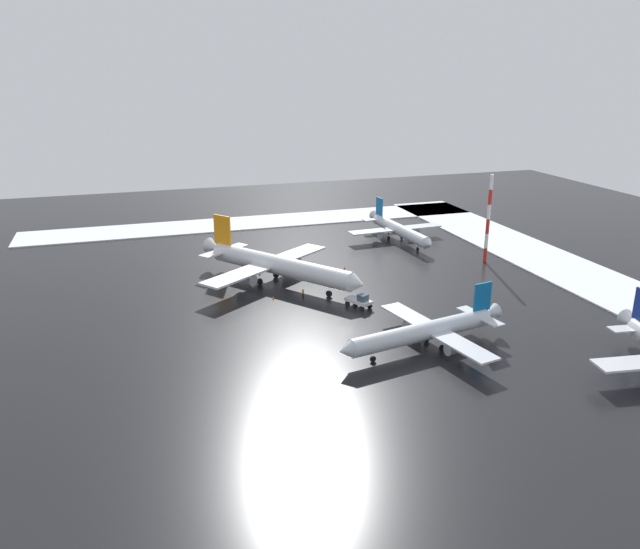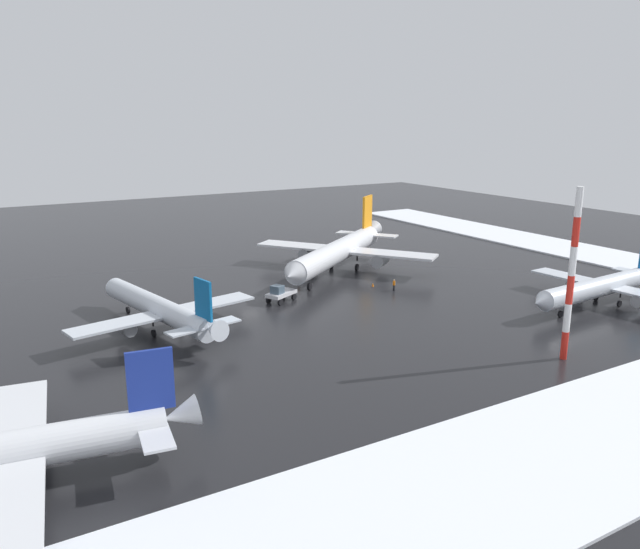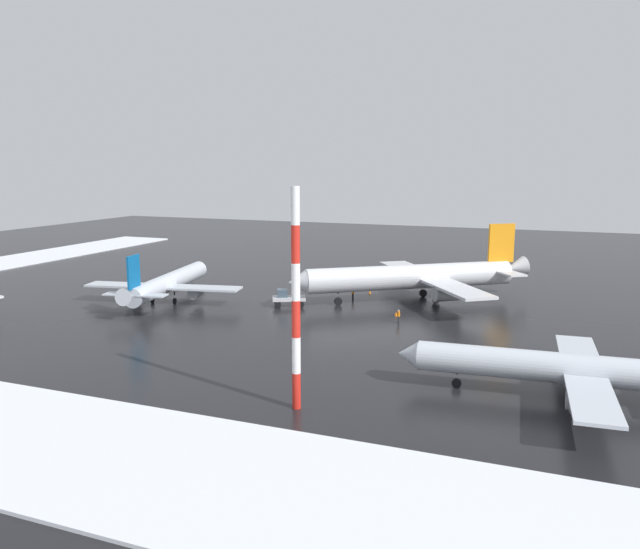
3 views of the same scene
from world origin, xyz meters
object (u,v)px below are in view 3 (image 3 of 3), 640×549
at_px(airplane_parked_starboard, 416,276).
at_px(airplane_foreground_jet, 168,283).
at_px(pushback_tug, 287,298).
at_px(antenna_mast, 296,301).
at_px(traffic_cone_mid_line, 370,292).
at_px(airplane_distant_tail, 563,368).
at_px(ground_crew_near_tug, 353,293).
at_px(ground_crew_mid_apron, 398,315).
at_px(traffic_cone_near_nose, 396,314).

bearing_deg(airplane_parked_starboard, airplane_foreground_jet, -14.45).
relative_size(pushback_tug, antenna_mast, 0.28).
xyz_separation_m(antenna_mast, traffic_cone_mid_line, (-7.92, 46.68, -8.78)).
bearing_deg(airplane_distant_tail, ground_crew_near_tug, -50.83).
relative_size(ground_crew_near_tug, traffic_cone_mid_line, 3.11).
bearing_deg(ground_crew_mid_apron, airplane_parked_starboard, 85.29).
bearing_deg(airplane_foreground_jet, pushback_tug, -90.76).
bearing_deg(ground_crew_mid_apron, pushback_tug, 160.25).
distance_m(antenna_mast, traffic_cone_mid_line, 48.16).
height_order(airplane_parked_starboard, airplane_foreground_jet, airplane_parked_starboard).
distance_m(ground_crew_mid_apron, antenna_mast, 31.53).
height_order(airplane_distant_tail, antenna_mast, antenna_mast).
distance_m(pushback_tug, ground_crew_near_tug, 10.59).
height_order(airplane_foreground_jet, airplane_distant_tail, airplane_foreground_jet).
height_order(pushback_tug, antenna_mast, antenna_mast).
xyz_separation_m(airplane_distant_tail, ground_crew_mid_apron, (-19.49, 20.26, -1.75)).
xyz_separation_m(airplane_parked_starboard, traffic_cone_mid_line, (-7.80, 2.61, -3.38)).
distance_m(ground_crew_near_tug, traffic_cone_near_nose, 11.47).
height_order(airplane_foreground_jet, antenna_mast, antenna_mast).
distance_m(airplane_foreground_jet, traffic_cone_near_nose, 33.72).
bearing_deg(airplane_distant_tail, antenna_mast, 22.90).
bearing_deg(antenna_mast, ground_crew_near_tug, 102.22).
relative_size(airplane_parked_starboard, traffic_cone_near_nose, 57.98).
distance_m(airplane_parked_starboard, antenna_mast, 44.40).
bearing_deg(airplane_parked_starboard, antenna_mast, 54.07).
relative_size(airplane_foreground_jet, pushback_tug, 5.43).
bearing_deg(pushback_tug, traffic_cone_near_nose, 153.77).
distance_m(airplane_distant_tail, pushback_tug, 43.48).
relative_size(ground_crew_mid_apron, antenna_mast, 0.09).
distance_m(ground_crew_mid_apron, traffic_cone_near_nose, 3.84).
bearing_deg(traffic_cone_mid_line, airplane_distant_tail, -52.29).
xyz_separation_m(airplane_foreground_jet, ground_crew_near_tug, (24.90, 10.96, -1.76)).
bearing_deg(ground_crew_near_tug, airplane_foreground_jet, -141.13).
distance_m(pushback_tug, antenna_mast, 38.31).
bearing_deg(pushback_tug, traffic_cone_mid_line, -149.71).
bearing_deg(ground_crew_mid_apron, airplane_distant_tail, -54.61).
relative_size(airplane_parked_starboard, traffic_cone_mid_line, 57.98).
relative_size(airplane_foreground_jet, ground_crew_mid_apron, 16.17).
xyz_separation_m(airplane_distant_tail, antenna_mast, (-20.28, -10.21, 6.34)).
distance_m(airplane_distant_tail, traffic_cone_near_nose, 31.67).
bearing_deg(airplane_parked_starboard, ground_crew_mid_apron, 57.72).
relative_size(antenna_mast, traffic_cone_mid_line, 32.94).
height_order(antenna_mast, traffic_cone_mid_line, antenna_mast).
distance_m(airplane_foreground_jet, ground_crew_mid_apron, 34.75).
relative_size(airplane_foreground_jet, traffic_cone_mid_line, 50.29).
bearing_deg(ground_crew_near_tug, pushback_tug, -117.56).
bearing_deg(airplane_foreground_jet, airplane_distant_tail, -121.59).
bearing_deg(ground_crew_mid_apron, traffic_cone_mid_line, 109.72).
xyz_separation_m(airplane_distant_tail, ground_crew_near_tug, (-29.30, 31.42, -1.75)).
distance_m(pushback_tug, ground_crew_mid_apron, 17.32).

